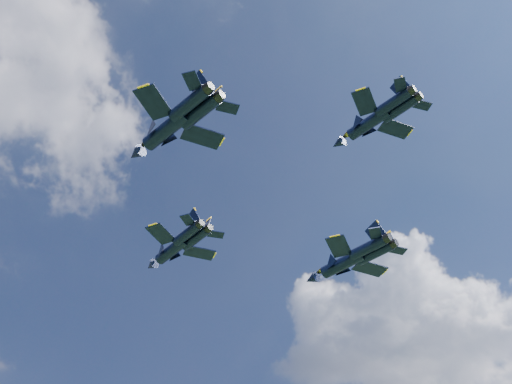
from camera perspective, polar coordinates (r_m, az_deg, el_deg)
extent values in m
cylinder|color=black|center=(102.82, -7.41, -5.09)|extent=(2.80, 9.45, 1.86)
cone|color=black|center=(107.01, -9.29, -6.50)|extent=(2.02, 2.85, 1.76)
ellipsoid|color=brown|center=(105.51, -8.47, -5.65)|extent=(1.31, 3.04, 0.85)
cube|color=black|center=(99.85, -8.45, -3.71)|extent=(5.46, 4.60, 0.19)
cube|color=black|center=(103.09, -5.06, -5.41)|extent=(5.32, 3.90, 0.19)
cube|color=black|center=(96.63, -6.09, -2.48)|extent=(2.92, 2.67, 0.14)
cube|color=black|center=(99.06, -3.60, -3.78)|extent=(2.88, 2.37, 0.14)
cube|color=black|center=(98.74, -5.60, -2.43)|extent=(1.11, 2.93, 3.11)
cube|color=black|center=(99.76, -4.56, -2.98)|extent=(1.38, 3.06, 3.11)
cylinder|color=black|center=(82.07, -7.91, 5.56)|extent=(3.71, 10.14, 1.99)
cone|color=black|center=(85.88, -10.64, 3.32)|extent=(2.35, 3.16, 1.88)
ellipsoid|color=brown|center=(84.63, -9.45, 4.55)|extent=(1.62, 3.30, 0.91)
cube|color=black|center=(79.37, -9.11, 7.87)|extent=(5.83, 5.14, 0.20)
cube|color=black|center=(82.47, -4.80, 4.94)|extent=(5.57, 3.86, 0.20)
cube|color=black|center=(76.65, -5.69, 9.82)|extent=(3.11, 2.94, 0.15)
cube|color=black|center=(78.98, -2.54, 7.53)|extent=(3.03, 2.39, 0.15)
cube|color=black|center=(78.92, -5.13, 9.50)|extent=(1.37, 3.06, 3.33)
cube|color=black|center=(79.89, -3.82, 8.55)|extent=(1.57, 3.29, 3.33)
cylinder|color=black|center=(100.54, 7.77, -6.30)|extent=(3.89, 10.10, 1.98)
cone|color=black|center=(103.60, 4.95, -7.73)|extent=(2.40, 3.17, 1.87)
ellipsoid|color=brown|center=(102.58, 6.12, -6.85)|extent=(1.68, 3.30, 0.90)
cube|color=black|center=(96.87, 7.38, -4.81)|extent=(5.80, 5.17, 0.20)
cube|color=black|center=(102.32, 10.10, -6.71)|extent=(5.50, 3.74, 0.20)
cube|color=black|center=(95.14, 10.56, -3.62)|extent=(3.09, 2.95, 0.15)
cube|color=black|center=(99.18, 12.46, -5.07)|extent=(3.00, 2.34, 0.15)
cube|color=black|center=(97.56, 10.59, -3.55)|extent=(1.43, 3.02, 3.31)
cube|color=black|center=(99.25, 11.39, -4.17)|extent=(1.58, 3.29, 3.31)
cylinder|color=black|center=(81.13, 10.02, 6.06)|extent=(2.79, 7.93, 1.56)
cone|color=black|center=(83.01, 7.29, 4.28)|extent=(1.81, 2.46, 1.47)
ellipsoid|color=brown|center=(82.51, 8.42, 5.26)|extent=(1.24, 2.58, 0.71)
cube|color=black|center=(78.74, 9.63, 7.91)|extent=(4.57, 3.99, 0.16)
cube|color=black|center=(82.43, 12.29, 5.51)|extent=(4.37, 3.07, 0.16)
cube|color=black|center=(77.81, 12.71, 9.31)|extent=(2.44, 2.29, 0.12)
cube|color=black|center=(80.53, 14.57, 7.48)|extent=(2.38, 1.89, 0.12)
cube|color=black|center=(79.69, 12.72, 9.07)|extent=(1.04, 2.40, 2.60)
cube|color=black|center=(80.82, 13.50, 8.30)|extent=(1.21, 2.58, 2.60)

